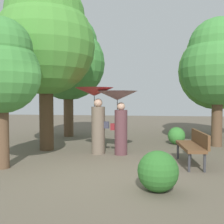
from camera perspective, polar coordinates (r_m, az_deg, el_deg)
The scene contains 11 objects.
ground_plane at distance 6.05m, azimuth -3.60°, elevation -12.90°, with size 40.00×40.00×0.00m, color brown.
person_left at distance 7.93m, azimuth -3.43°, elevation 0.93°, with size 1.14×1.14×1.97m.
person_right at distance 7.80m, azimuth 1.40°, elevation 0.91°, with size 1.19×1.19×1.87m.
park_bench at distance 6.95m, azimuth 16.98°, elevation -6.62°, with size 0.62×1.54×0.83m.
tree_near_left at distance 11.89m, azimuth -9.35°, elevation 11.49°, with size 3.17×3.17×5.28m.
tree_near_right at distance 9.91m, azimuth 21.68°, elevation 9.90°, with size 2.50×2.50×4.38m.
tree_mid_left at distance 8.96m, azimuth -14.01°, elevation 15.33°, with size 3.10×3.10×5.44m.
tree_mid_right at distance 12.39m, azimuth 21.59°, elevation 9.24°, with size 3.28×3.28×4.88m.
tree_far_back at distance 6.79m, azimuth -22.57°, elevation 8.90°, with size 1.82×1.82×3.52m.
bush_path_left at distance 4.89m, azimuth 9.78°, elevation -12.34°, with size 0.73×0.73×0.73m, color #2D6B28.
bush_path_right at distance 9.91m, azimuth 13.58°, elevation -4.93°, with size 0.62×0.62×0.62m, color #387F33.
Camera 1 is at (1.20, -5.69, 1.64)m, focal length 42.86 mm.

